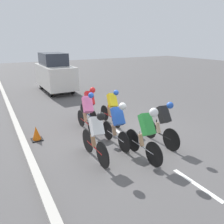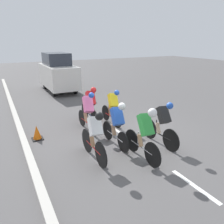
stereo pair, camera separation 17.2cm
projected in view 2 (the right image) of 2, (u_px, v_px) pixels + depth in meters
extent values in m
plane|color=#565454|center=(127.00, 138.00, 7.55)|extent=(60.00, 60.00, 0.00)
cube|color=white|center=(195.00, 186.00, 5.06)|extent=(0.12, 1.40, 0.01)
cube|color=white|center=(124.00, 135.00, 7.74)|extent=(0.12, 1.40, 0.01)
cube|color=white|center=(89.00, 111.00, 10.42)|extent=(0.12, 1.40, 0.01)
cube|color=beige|center=(29.00, 155.00, 6.29)|extent=(0.20, 28.20, 0.14)
cylinder|color=black|center=(82.00, 118.00, 8.52)|extent=(0.03, 0.65, 0.65)
cylinder|color=black|center=(92.00, 127.00, 7.68)|extent=(0.03, 0.65, 0.65)
cylinder|color=red|center=(87.00, 122.00, 8.10)|extent=(0.04, 1.00, 0.04)
cylinder|color=red|center=(85.00, 115.00, 8.18)|extent=(0.04, 0.04, 0.42)
cylinder|color=yellow|center=(86.00, 119.00, 8.11)|extent=(0.07, 0.07, 0.16)
cylinder|color=tan|center=(86.00, 117.00, 8.11)|extent=(0.12, 0.23, 0.36)
cube|color=pink|center=(88.00, 104.00, 7.81)|extent=(0.41, 0.50, 0.63)
sphere|color=blue|center=(91.00, 95.00, 7.53)|extent=(0.20, 0.20, 0.20)
cylinder|color=black|center=(132.00, 140.00, 6.57)|extent=(0.03, 0.69, 0.69)
cylinder|color=black|center=(152.00, 155.00, 5.75)|extent=(0.03, 0.69, 0.69)
cylinder|color=#B7B7BC|center=(141.00, 147.00, 6.16)|extent=(0.04, 0.99, 0.04)
cylinder|color=#B7B7BC|center=(138.00, 138.00, 6.24)|extent=(0.04, 0.04, 0.42)
cylinder|color=white|center=(141.00, 143.00, 6.17)|extent=(0.07, 0.07, 0.16)
cylinder|color=tan|center=(140.00, 140.00, 6.16)|extent=(0.12, 0.23, 0.36)
cube|color=green|center=(146.00, 125.00, 5.86)|extent=(0.37, 0.50, 0.63)
sphere|color=white|center=(152.00, 113.00, 5.57)|extent=(0.24, 0.24, 0.24)
cylinder|color=black|center=(149.00, 129.00, 7.43)|extent=(0.03, 0.71, 0.71)
cylinder|color=black|center=(171.00, 140.00, 6.55)|extent=(0.03, 0.71, 0.71)
cylinder|color=black|center=(159.00, 134.00, 6.99)|extent=(0.04, 1.05, 0.04)
cylinder|color=black|center=(156.00, 126.00, 7.08)|extent=(0.04, 0.04, 0.42)
cylinder|color=green|center=(159.00, 131.00, 7.00)|extent=(0.07, 0.07, 0.16)
cylinder|color=beige|center=(158.00, 128.00, 7.00)|extent=(0.12, 0.23, 0.36)
cube|color=black|center=(163.00, 115.00, 6.70)|extent=(0.36, 0.46, 0.56)
sphere|color=blue|center=(170.00, 106.00, 6.42)|extent=(0.20, 0.20, 0.20)
cylinder|color=black|center=(108.00, 130.00, 7.36)|extent=(0.03, 0.64, 0.64)
cylinder|color=black|center=(123.00, 142.00, 6.50)|extent=(0.03, 0.64, 0.64)
cylinder|color=#B7B7BC|center=(115.00, 136.00, 6.93)|extent=(0.04, 1.02, 0.04)
cylinder|color=#B7B7BC|center=(112.00, 128.00, 7.01)|extent=(0.04, 0.04, 0.42)
cylinder|color=yellow|center=(114.00, 132.00, 6.94)|extent=(0.07, 0.07, 0.16)
cylinder|color=tan|center=(114.00, 130.00, 6.94)|extent=(0.12, 0.23, 0.36)
cube|color=blue|center=(117.00, 116.00, 6.64)|extent=(0.38, 0.47, 0.59)
sphere|color=white|center=(122.00, 106.00, 6.36)|extent=(0.22, 0.22, 0.22)
cylinder|color=black|center=(85.00, 111.00, 9.39)|extent=(0.03, 0.65, 0.65)
cylinder|color=black|center=(94.00, 118.00, 8.55)|extent=(0.03, 0.65, 0.65)
cylinder|color=navy|center=(89.00, 114.00, 8.97)|extent=(0.04, 1.00, 0.04)
cylinder|color=navy|center=(87.00, 108.00, 9.05)|extent=(0.04, 0.04, 0.42)
cylinder|color=green|center=(89.00, 111.00, 8.98)|extent=(0.07, 0.07, 0.16)
cylinder|color=#9E704C|center=(88.00, 109.00, 8.97)|extent=(0.12, 0.23, 0.36)
cube|color=red|center=(91.00, 98.00, 8.68)|extent=(0.40, 0.48, 0.60)
sphere|color=red|center=(93.00, 90.00, 8.40)|extent=(0.23, 0.23, 0.23)
cylinder|color=black|center=(87.00, 141.00, 6.53)|extent=(0.03, 0.71, 0.71)
cylinder|color=black|center=(101.00, 155.00, 5.72)|extent=(0.03, 0.71, 0.71)
cylinder|color=red|center=(93.00, 147.00, 6.13)|extent=(0.04, 0.98, 0.04)
cylinder|color=red|center=(91.00, 138.00, 6.20)|extent=(0.04, 0.04, 0.42)
cylinder|color=#1999D8|center=(93.00, 143.00, 6.14)|extent=(0.07, 0.07, 0.16)
cylinder|color=#9E704C|center=(92.00, 140.00, 6.13)|extent=(0.12, 0.23, 0.36)
cube|color=white|center=(95.00, 126.00, 5.84)|extent=(0.38, 0.45, 0.56)
sphere|color=black|center=(99.00, 116.00, 5.56)|extent=(0.22, 0.22, 0.22)
cylinder|color=black|center=(106.00, 113.00, 9.13)|extent=(0.03, 0.64, 0.64)
cylinder|color=black|center=(117.00, 120.00, 8.32)|extent=(0.03, 0.64, 0.64)
cylinder|color=red|center=(111.00, 116.00, 8.72)|extent=(0.04, 0.96, 0.04)
cylinder|color=red|center=(109.00, 110.00, 8.80)|extent=(0.04, 0.04, 0.42)
cylinder|color=white|center=(110.00, 113.00, 8.73)|extent=(0.07, 0.07, 0.16)
cylinder|color=tan|center=(110.00, 111.00, 8.73)|extent=(0.12, 0.23, 0.36)
cube|color=yellow|center=(113.00, 100.00, 8.44)|extent=(0.40, 0.46, 0.58)
sphere|color=blue|center=(117.00, 93.00, 8.17)|extent=(0.20, 0.20, 0.20)
cylinder|color=black|center=(75.00, 89.00, 13.65)|extent=(0.14, 0.64, 0.64)
cylinder|color=black|center=(53.00, 91.00, 13.05)|extent=(0.14, 0.64, 0.64)
cylinder|color=black|center=(64.00, 82.00, 15.71)|extent=(0.14, 0.64, 0.64)
cylinder|color=black|center=(45.00, 84.00, 15.10)|extent=(0.14, 0.64, 0.64)
cube|color=silver|center=(58.00, 76.00, 14.16)|extent=(1.70, 3.97, 1.37)
cube|color=#2D333D|center=(56.00, 59.00, 14.00)|extent=(1.39, 2.18, 0.75)
cube|color=black|center=(38.00, 139.00, 7.45)|extent=(0.36, 0.36, 0.03)
cone|color=orange|center=(37.00, 132.00, 7.38)|extent=(0.28, 0.28, 0.46)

